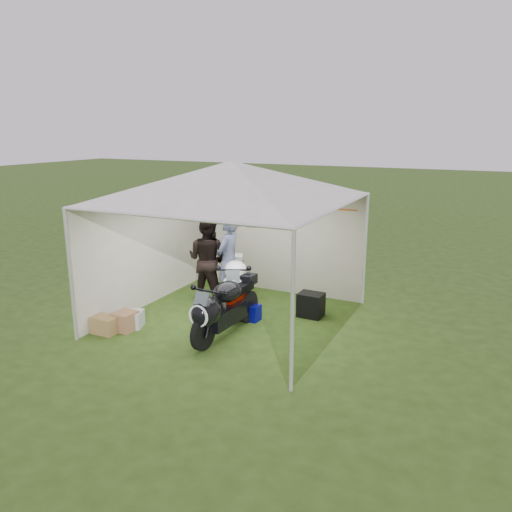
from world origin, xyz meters
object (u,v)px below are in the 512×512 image
object	(u,v)px
paddock_stand	(249,312)
crate_0	(130,319)
canopy_tent	(232,185)
person_dark_jacket	(208,259)
motorcycle_black	(223,307)
person_blue_jacket	(228,261)
crate_2	(130,317)
equipment_box	(311,305)
crate_1	(125,321)
crate_3	(105,325)
motorcycle_white	(235,283)

from	to	relation	value
paddock_stand	crate_0	distance (m)	2.22
canopy_tent	person_dark_jacket	distance (m)	2.01
motorcycle_black	person_blue_jacket	bearing A→B (deg)	118.66
crate_2	equipment_box	bearing A→B (deg)	31.35
person_blue_jacket	paddock_stand	bearing A→B (deg)	53.89
equipment_box	crate_1	bearing A→B (deg)	-143.08
person_dark_jacket	person_blue_jacket	xyz separation A→B (m)	(0.46, 0.06, 0.01)
person_dark_jacket	crate_1	xyz separation A→B (m)	(-0.58, -1.96, -0.75)
motorcycle_black	equipment_box	bearing A→B (deg)	60.20
crate_0	crate_3	bearing A→B (deg)	-117.00
equipment_box	crate_0	distance (m)	3.43
crate_3	crate_0	bearing A→B (deg)	63.00
paddock_stand	person_dark_jacket	size ratio (longest dim) A/B	0.22
crate_2	crate_3	distance (m)	0.57
motorcycle_white	crate_3	world-z (taller)	motorcycle_white
paddock_stand	person_dark_jacket	bearing A→B (deg)	156.24
person_dark_jacket	crate_2	bearing A→B (deg)	65.62
motorcycle_white	paddock_stand	size ratio (longest dim) A/B	4.72
canopy_tent	crate_1	size ratio (longest dim) A/B	14.86
canopy_tent	person_blue_jacket	distance (m)	1.85
equipment_box	crate_0	size ratio (longest dim) A/B	1.05
motorcycle_white	person_blue_jacket	xyz separation A→B (m)	(-0.30, 0.28, 0.37)
crate_1	person_dark_jacket	bearing A→B (deg)	73.64
person_dark_jacket	crate_0	size ratio (longest dim) A/B	4.12
canopy_tent	equipment_box	bearing A→B (deg)	31.60
person_blue_jacket	equipment_box	size ratio (longest dim) A/B	3.98
person_dark_jacket	crate_0	distance (m)	2.05
crate_3	crate_1	bearing A→B (deg)	49.04
crate_2	canopy_tent	bearing A→B (deg)	31.16
crate_3	paddock_stand	bearing A→B (deg)	39.59
crate_2	motorcycle_black	bearing A→B (deg)	5.80
crate_0	person_blue_jacket	bearing A→B (deg)	60.73
motorcycle_white	person_dark_jacket	bearing A→B (deg)	139.17
canopy_tent	crate_0	world-z (taller)	canopy_tent
crate_0	crate_2	bearing A→B (deg)	132.58
equipment_box	canopy_tent	bearing A→B (deg)	-148.40
person_dark_jacket	equipment_box	world-z (taller)	person_dark_jacket
canopy_tent	crate_2	xyz separation A→B (m)	(-1.67, -1.01, -2.47)
motorcycle_black	equipment_box	world-z (taller)	motorcycle_black
equipment_box	crate_1	world-z (taller)	equipment_box
paddock_stand	crate_1	world-z (taller)	crate_1
equipment_box	crate_0	bearing A→B (deg)	-145.31
person_dark_jacket	crate_3	bearing A→B (deg)	69.49
motorcycle_white	person_blue_jacket	bearing A→B (deg)	112.31
person_dark_jacket	equipment_box	size ratio (longest dim) A/B	3.94
paddock_stand	crate_2	world-z (taller)	paddock_stand
paddock_stand	crate_2	size ratio (longest dim) A/B	1.36
motorcycle_white	crate_2	world-z (taller)	motorcycle_white
motorcycle_black	crate_1	distance (m)	1.86
person_blue_jacket	crate_2	bearing A→B (deg)	-32.84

